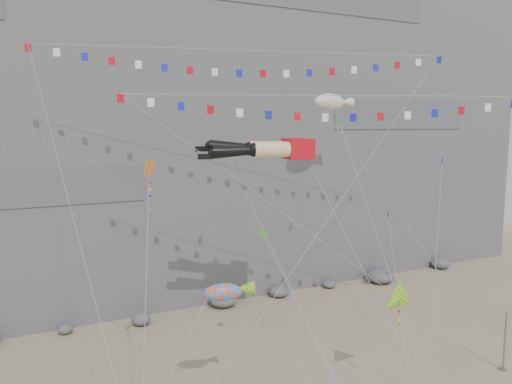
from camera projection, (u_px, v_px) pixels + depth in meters
cliff at (171, 54)px, 56.95m from camera, size 80.00×28.00×50.00m
talus_boulders at (223, 300)px, 46.91m from camera, size 60.00×3.00×1.20m
anchor_pole_right at (505, 341)px, 34.50m from camera, size 0.12×0.12×4.20m
legs_kite at (267, 149)px, 34.20m from camera, size 8.99×15.74×20.26m
flag_banner_upper at (251, 51)px, 36.73m from camera, size 29.81×16.52×28.23m
flag_banner_lower at (340, 96)px, 33.55m from camera, size 27.12×10.19×21.86m
harlequin_kite at (149, 169)px, 26.78m from camera, size 3.08×5.80×15.74m
fish_windsock at (223, 293)px, 27.64m from camera, size 9.08×4.68×11.18m
delta_kite at (400, 299)px, 30.00m from camera, size 2.26×4.82×8.42m
blimp_windsock at (330, 102)px, 44.21m from camera, size 7.16×16.83×24.92m
small_kite_a at (229, 157)px, 37.20m from camera, size 2.17×15.87×21.30m
small_kite_b at (389, 219)px, 38.39m from camera, size 7.75×11.51×16.48m
small_kite_c at (263, 235)px, 32.32m from camera, size 1.85×11.04×14.39m
small_kite_d at (343, 133)px, 39.94m from camera, size 3.87×15.00×22.12m
small_kite_e at (442, 165)px, 38.47m from camera, size 9.88×9.05×18.83m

